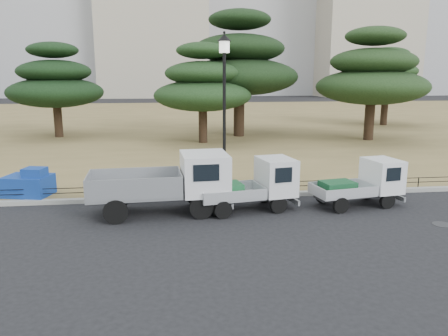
{
  "coord_description": "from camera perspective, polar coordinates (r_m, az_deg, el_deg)",
  "views": [
    {
      "loc": [
        -1.86,
        -13.26,
        4.59
      ],
      "look_at": [
        0.0,
        2.0,
        1.3
      ],
      "focal_mm": 35.0,
      "sensor_mm": 36.0,
      "label": 1
    }
  ],
  "objects": [
    {
      "name": "ground",
      "position": [
        14.15,
        0.99,
        -6.85
      ],
      "size": [
        220.0,
        220.0,
        0.0
      ],
      "primitive_type": "plane",
      "color": "black"
    },
    {
      "name": "lawn",
      "position": [
        44.13,
        -4.52,
        6.17
      ],
      "size": [
        120.0,
        56.0,
        0.15
      ],
      "primitive_type": "cube",
      "color": "olive",
      "rests_on": "ground"
    },
    {
      "name": "curb",
      "position": [
        16.59,
        -0.25,
        -3.69
      ],
      "size": [
        120.0,
        0.25,
        0.16
      ],
      "primitive_type": "cube",
      "color": "gray",
      "rests_on": "ground"
    },
    {
      "name": "truck_large",
      "position": [
        14.72,
        -7.29,
        -1.67
      ],
      "size": [
        4.71,
        2.11,
        2.01
      ],
      "rotation": [
        0.0,
        0.0,
        0.06
      ],
      "color": "black",
      "rests_on": "ground"
    },
    {
      "name": "truck_kei_front",
      "position": [
        15.07,
        3.93,
        -2.21
      ],
      "size": [
        3.53,
        1.97,
        1.76
      ],
      "rotation": [
        0.0,
        0.0,
        0.18
      ],
      "color": "black",
      "rests_on": "ground"
    },
    {
      "name": "truck_kei_rear",
      "position": [
        16.29,
        17.68,
        -1.89
      ],
      "size": [
        3.3,
        1.83,
        1.64
      ],
      "rotation": [
        0.0,
        0.0,
        0.17
      ],
      "color": "black",
      "rests_on": "ground"
    },
    {
      "name": "street_lamp",
      "position": [
        16.28,
        0.04,
        10.43
      ],
      "size": [
        0.53,
        0.53,
        5.87
      ],
      "color": "black",
      "rests_on": "lawn"
    },
    {
      "name": "pipe_fence",
      "position": [
        16.64,
        -0.31,
        -2.36
      ],
      "size": [
        38.0,
        0.04,
        0.4
      ],
      "color": "black",
      "rests_on": "lawn"
    },
    {
      "name": "tarp_pile",
      "position": [
        17.89,
        -24.14,
        -1.95
      ],
      "size": [
        1.85,
        1.54,
        1.08
      ],
      "rotation": [
        0.0,
        0.0,
        -0.24
      ],
      "color": "#133A97",
      "rests_on": "lawn"
    },
    {
      "name": "manhole",
      "position": [
        15.37,
        26.61,
        -6.6
      ],
      "size": [
        0.6,
        0.6,
        0.01
      ],
      "primitive_type": "cylinder",
      "color": "#2D2D30",
      "rests_on": "ground"
    },
    {
      "name": "pine_west_near",
      "position": [
        33.83,
        -21.19,
        10.32
      ],
      "size": [
        6.71,
        6.71,
        6.71
      ],
      "color": "black",
      "rests_on": "lawn"
    },
    {
      "name": "pine_center_left",
      "position": [
        28.96,
        -2.82,
        10.71
      ],
      "size": [
        6.4,
        6.4,
        6.5
      ],
      "color": "black",
      "rests_on": "lawn"
    },
    {
      "name": "pine_center_right",
      "position": [
        32.19,
        2.02,
        13.4
      ],
      "size": [
        8.43,
        8.43,
        8.95
      ],
      "color": "black",
      "rests_on": "lawn"
    },
    {
      "name": "pine_east_near",
      "position": [
        31.85,
        18.81,
        11.36
      ],
      "size": [
        7.52,
        7.52,
        7.6
      ],
      "color": "black",
      "rests_on": "lawn"
    },
    {
      "name": "pine_east_far",
      "position": [
        41.91,
        20.47,
        10.64
      ],
      "size": [
        6.78,
        6.78,
        6.82
      ],
      "color": "black",
      "rests_on": "lawn"
    }
  ]
}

